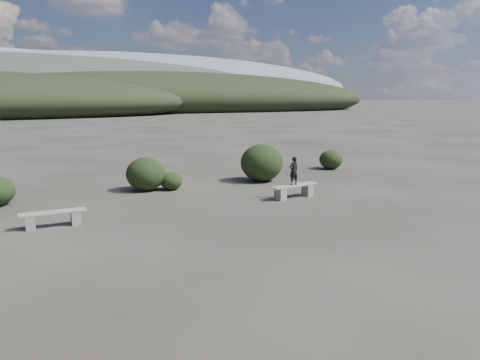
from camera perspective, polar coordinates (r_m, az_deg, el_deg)
ground at (r=11.06m, az=6.73°, el=-8.59°), size 1200.00×1200.00×0.00m
bench_left at (r=13.87m, az=-21.81°, el=-4.27°), size 1.76×0.38×0.44m
bench_right at (r=16.69m, az=6.63°, el=-1.20°), size 1.96×0.67×0.48m
seated_person at (r=16.54m, az=6.56°, el=1.13°), size 0.39×0.27×1.00m
shrub_b at (r=18.22m, az=-11.42°, el=0.73°), size 1.49×1.49×1.28m
shrub_c at (r=18.22m, az=-8.38°, el=-0.12°), size 0.86×0.86×0.69m
shrub_d at (r=19.87m, az=2.66°, el=2.12°), size 1.81×1.81×1.58m
shrub_e at (r=23.71m, az=11.02°, el=2.47°), size 1.15×1.15×0.96m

